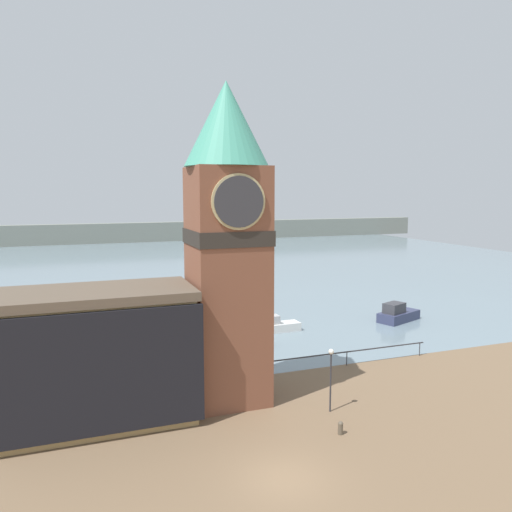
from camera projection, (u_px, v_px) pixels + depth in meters
ground_plane at (283, 479)px, 22.52m from camera, size 160.00×160.00×0.00m
water at (125, 264)px, 89.79m from camera, size 160.00×120.00×0.00m
far_shoreline at (109, 233)px, 126.72m from camera, size 180.00×3.00×5.00m
pier_railing at (347, 353)px, 37.08m from camera, size 13.74×0.08×1.09m
clock_tower at (227, 236)px, 29.95m from camera, size 5.02×5.02×19.28m
pier_building at (99, 356)px, 27.69m from camera, size 10.59×5.53×7.55m
boat_near at (275, 326)px, 46.18m from camera, size 4.46×1.58×1.55m
boat_far at (398, 314)px, 49.91m from camera, size 5.10×3.60×1.95m
mooring_bollard_near at (340, 427)px, 26.59m from camera, size 0.28×0.28×0.72m
lamp_post at (331, 368)px, 29.08m from camera, size 0.32×0.32×3.81m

